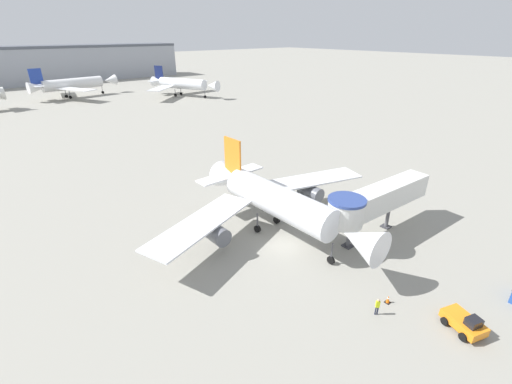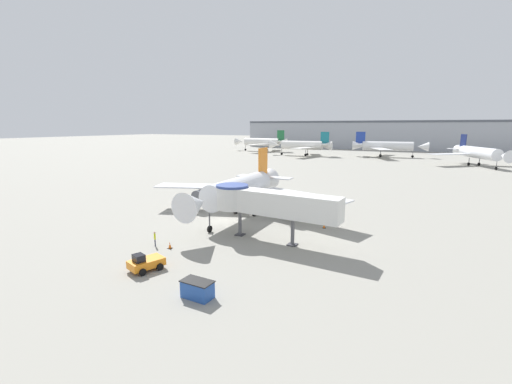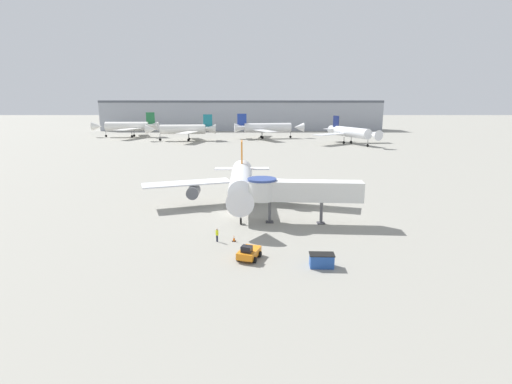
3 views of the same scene
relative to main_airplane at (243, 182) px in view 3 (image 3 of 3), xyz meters
name	(u,v)px [view 3 (image 3 of 3)]	position (x,y,z in m)	size (l,w,h in m)	color
ground_plane	(234,213)	(-1.20, -3.08, -4.28)	(800.00, 800.00, 0.00)	gray
main_airplane	(243,182)	(0.00, 0.00, 0.00)	(33.29, 25.15, 10.14)	silver
jet_bridge	(297,191)	(8.03, -8.06, 0.50)	(16.28, 4.26, 6.47)	silver
pushback_tug_orange	(250,253)	(1.55, -21.48, -3.51)	(2.89, 3.66, 1.77)	orange
service_container_blue	(323,260)	(9.31, -23.60, -3.54)	(2.69, 1.58, 1.47)	#234C9E
traffic_cone_near_nose	(235,238)	(-0.41, -15.76, -3.90)	(0.48, 0.48, 0.79)	black
traffic_cone_starboard_wing	(323,206)	(13.12, 0.05, -3.94)	(0.43, 0.43, 0.71)	black
traffic_cone_apron_front	(253,253)	(1.91, -20.28, -3.98)	(0.38, 0.38, 0.63)	black
ground_crew_marshaller	(218,234)	(-2.51, -15.89, -3.28)	(0.37, 0.37, 1.73)	#1E2338
background_jet_green_tail	(130,126)	(-57.67, 126.27, 0.73)	(30.89, 33.56, 11.47)	white
background_jet_teal_tail	(185,129)	(-28.42, 109.05, 0.59)	(29.90, 31.19, 11.13)	white
background_jet_blue_tail	(267,128)	(7.02, 119.62, 0.60)	(32.01, 33.91, 11.15)	white
background_jet_navy_tail	(352,132)	(39.86, 95.69, 0.44)	(30.62, 28.97, 10.75)	silver
terminal_building	(243,115)	(-5.95, 171.92, 4.13)	(158.36, 18.51, 16.79)	#999EA8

